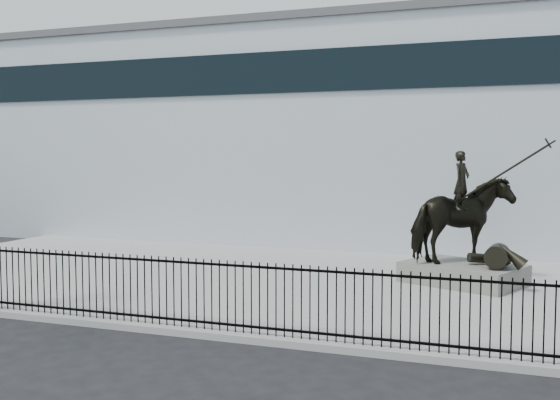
% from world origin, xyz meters
% --- Properties ---
extents(ground, '(120.00, 120.00, 0.00)m').
position_xyz_m(ground, '(0.00, 0.00, 0.00)').
color(ground, black).
rests_on(ground, ground).
extents(plaza, '(30.00, 12.00, 0.15)m').
position_xyz_m(plaza, '(0.00, 7.00, 0.07)').
color(plaza, gray).
rests_on(plaza, ground).
extents(building, '(44.00, 14.00, 9.00)m').
position_xyz_m(building, '(0.00, 20.00, 4.50)').
color(building, silver).
rests_on(building, ground).
extents(picket_fence, '(22.10, 0.10, 1.50)m').
position_xyz_m(picket_fence, '(0.00, 1.25, 0.90)').
color(picket_fence, black).
rests_on(picket_fence, plaza).
extents(statue_plinth, '(3.69, 3.19, 0.58)m').
position_xyz_m(statue_plinth, '(3.83, 8.17, 0.44)').
color(statue_plinth, '#595852').
rests_on(statue_plinth, plaza).
extents(equestrian_statue, '(3.68, 3.09, 3.37)m').
position_xyz_m(equestrian_statue, '(3.89, 8.14, 1.95)').
color(equestrian_statue, black).
rests_on(equestrian_statue, statue_plinth).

